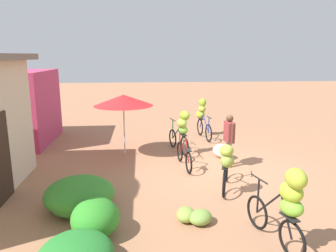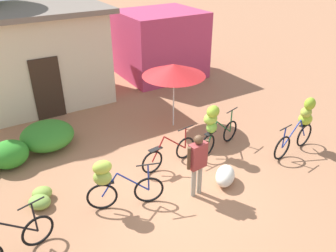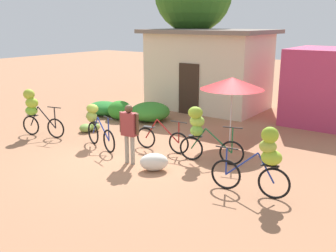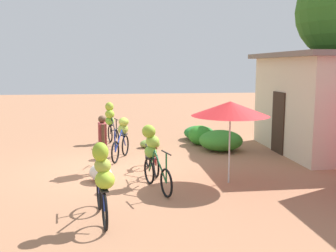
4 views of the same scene
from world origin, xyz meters
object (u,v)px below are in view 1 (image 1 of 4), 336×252
(bicycle_rightmost, at_px, (202,116))
(person_vendor, at_px, (229,136))
(produce_sack, at_px, (222,151))
(bicycle_by_shop, at_px, (182,128))
(shop_pink, at_px, (11,107))
(market_umbrella, at_px, (123,100))
(bicycle_leftmost, at_px, (287,201))
(bicycle_near_pile, at_px, (226,164))
(banana_pile_on_ground, at_px, (194,216))
(bicycle_center_loaded, at_px, (184,156))

(bicycle_rightmost, relative_size, person_vendor, 1.10)
(produce_sack, bearing_deg, bicycle_rightmost, 3.01)
(bicycle_by_shop, bearing_deg, shop_pink, 72.65)
(market_umbrella, bearing_deg, bicycle_rightmost, -53.18)
(bicycle_rightmost, bearing_deg, bicycle_leftmost, 179.53)
(bicycle_rightmost, bearing_deg, bicycle_by_shop, 152.80)
(bicycle_near_pile, distance_m, produce_sack, 2.71)
(bicycle_leftmost, relative_size, person_vendor, 1.01)
(bicycle_rightmost, relative_size, banana_pile_on_ground, 2.07)
(bicycle_center_loaded, bearing_deg, bicycle_rightmost, -19.04)
(produce_sack, bearing_deg, person_vendor, 177.24)
(market_umbrella, distance_m, banana_pile_on_ground, 4.98)
(bicycle_rightmost, xyz_separation_m, person_vendor, (-3.54, -0.10, 0.09))
(bicycle_center_loaded, xyz_separation_m, banana_pile_on_ground, (-3.19, 0.23, -0.21))
(bicycle_leftmost, distance_m, banana_pile_on_ground, 1.86)
(market_umbrella, bearing_deg, bicycle_near_pile, -140.76)
(bicycle_leftmost, distance_m, person_vendor, 4.13)
(market_umbrella, distance_m, bicycle_by_shop, 2.11)
(market_umbrella, relative_size, bicycle_leftmost, 1.28)
(banana_pile_on_ground, xyz_separation_m, produce_sack, (3.92, -1.57, 0.08))
(banana_pile_on_ground, bearing_deg, shop_pink, 41.97)
(person_vendor, bearing_deg, bicycle_center_loaded, 86.54)
(bicycle_center_loaded, distance_m, produce_sack, 1.53)
(bicycle_near_pile, relative_size, bicycle_rightmost, 0.94)
(bicycle_near_pile, bearing_deg, produce_sack, -12.72)
(banana_pile_on_ground, bearing_deg, market_umbrella, 19.28)
(bicycle_leftmost, relative_size, bicycle_rightmost, 0.92)
(bicycle_center_loaded, xyz_separation_m, bicycle_rightmost, (3.46, -1.19, 0.51))
(bicycle_leftmost, xyz_separation_m, bicycle_near_pile, (2.35, 0.38, -0.16))
(bicycle_rightmost, height_order, banana_pile_on_ground, bicycle_rightmost)
(bicycle_near_pile, distance_m, bicycle_rightmost, 5.34)
(bicycle_by_shop, bearing_deg, produce_sack, -115.44)
(bicycle_leftmost, relative_size, bicycle_near_pile, 0.98)
(bicycle_center_loaded, height_order, bicycle_by_shop, bicycle_by_shop)
(bicycle_by_shop, height_order, person_vendor, person_vendor)
(market_umbrella, relative_size, produce_sack, 2.86)
(shop_pink, distance_m, person_vendor, 8.03)
(market_umbrella, height_order, person_vendor, market_umbrella)
(shop_pink, relative_size, market_umbrella, 1.60)
(bicycle_near_pile, relative_size, bicycle_by_shop, 0.96)
(shop_pink, height_order, bicycle_rightmost, shop_pink)
(bicycle_center_loaded, xyz_separation_m, bicycle_by_shop, (1.33, -0.10, 0.52))
(bicycle_center_loaded, bearing_deg, bicycle_near_pile, -157.98)
(bicycle_by_shop, distance_m, bicycle_rightmost, 2.40)
(bicycle_leftmost, xyz_separation_m, bicycle_center_loaded, (4.21, 1.13, -0.55))
(shop_pink, xyz_separation_m, bicycle_near_pile, (-5.09, -6.76, -0.60))
(produce_sack, bearing_deg, bicycle_by_shop, 64.56)
(market_umbrella, distance_m, bicycle_center_loaded, 2.62)
(banana_pile_on_ground, bearing_deg, bicycle_rightmost, -12.09)
(banana_pile_on_ground, bearing_deg, produce_sack, -21.78)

